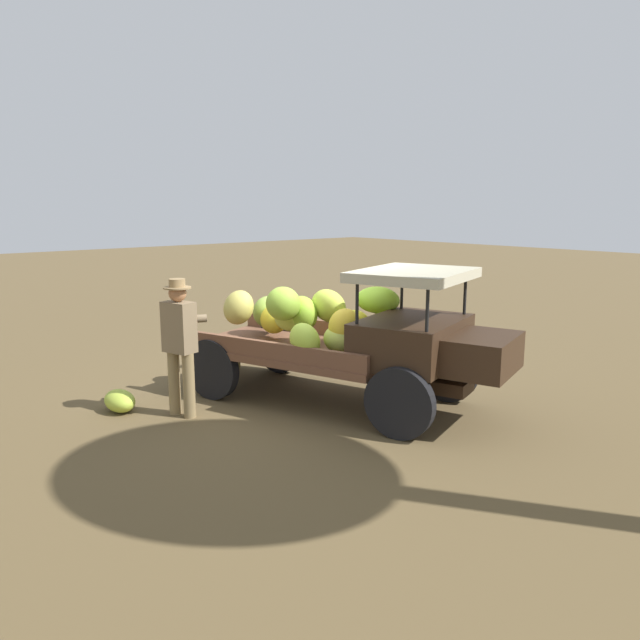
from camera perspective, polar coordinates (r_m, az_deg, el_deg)
The scene contains 5 objects.
ground_plane at distance 8.73m, azimuth -2.31°, elevation -6.89°, with size 60.00×60.00×0.00m, color brown.
truck at distance 8.06m, azimuth 3.22°, elevation -1.56°, with size 4.66×2.81×1.86m.
farmer at distance 7.78m, azimuth -13.00°, elevation -1.74°, with size 0.54×0.50×1.75m.
wooden_crate at distance 10.08m, azimuth -9.32°, elevation -3.18°, with size 0.50×0.41×0.48m, color olive.
loose_banana_bunch at distance 8.37m, azimuth -18.26°, elevation -7.20°, with size 0.56×0.36×0.28m, color #ABC33D.
Camera 1 is at (6.51, -5.17, 2.65)m, focal length 34.14 mm.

